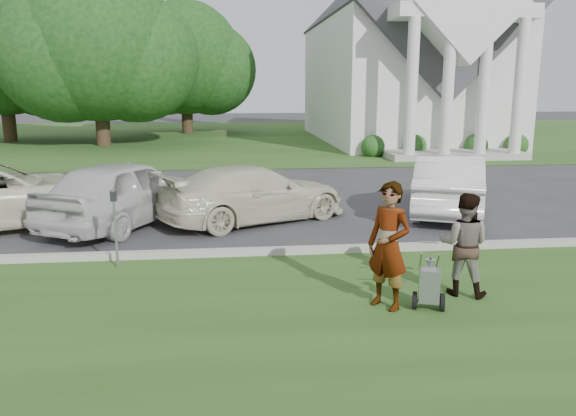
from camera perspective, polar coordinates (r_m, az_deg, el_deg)
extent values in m
plane|color=#333335|center=(10.37, 0.64, -5.64)|extent=(120.00, 120.00, 0.00)
cube|color=#294B19|center=(7.59, 3.31, -12.52)|extent=(80.00, 7.00, 0.01)
cube|color=#294B19|center=(36.96, -4.22, 7.27)|extent=(80.00, 30.00, 0.01)
cube|color=#9E9E93|center=(10.87, 0.31, -4.37)|extent=(80.00, 0.18, 0.15)
cube|color=white|center=(35.29, 10.99, 12.54)|extent=(9.00, 16.00, 7.00)
cube|color=#38383D|center=(35.50, 11.23, 18.19)|extent=(9.19, 17.00, 9.19)
cube|color=#9E9E93|center=(26.78, 16.39, 5.24)|extent=(6.20, 2.60, 0.30)
cylinder|color=white|center=(24.84, 12.44, 11.54)|extent=(0.50, 0.50, 6.00)
cylinder|color=white|center=(25.38, 15.94, 11.37)|extent=(0.50, 0.50, 6.00)
cylinder|color=white|center=(26.02, 19.27, 11.17)|extent=(0.50, 0.50, 6.00)
cylinder|color=white|center=(26.73, 22.44, 10.94)|extent=(0.50, 0.50, 6.00)
cube|color=white|center=(26.61, 17.39, 18.44)|extent=(6.20, 2.00, 0.60)
cube|color=white|center=(26.65, 17.43, 19.08)|extent=(5.09, 2.20, 5.09)
sphere|color=#1E4C19|center=(26.49, 8.62, 6.18)|extent=(1.10, 1.10, 1.10)
sphere|color=#1E4C19|center=(27.06, 12.75, 6.14)|extent=(1.10, 1.10, 1.10)
sphere|color=#1E4C19|center=(28.17, 18.57, 6.04)|extent=(1.10, 1.10, 1.10)
sphere|color=#1E4C19|center=(29.05, 22.19, 5.94)|extent=(1.10, 1.10, 1.10)
cylinder|color=#332316|center=(32.57, -18.35, 8.84)|extent=(0.76, 0.76, 3.20)
sphere|color=#123C14|center=(32.62, -18.83, 15.70)|extent=(8.40, 8.40, 8.40)
sphere|color=#123C14|center=(32.52, -15.25, 14.45)|extent=(6.89, 6.89, 6.89)
sphere|color=#123C14|center=(32.68, -21.83, 14.37)|extent=(7.22, 7.22, 7.22)
cylinder|color=#332316|center=(37.13, -26.58, 8.83)|extent=(0.76, 0.76, 3.60)
sphere|color=#123C14|center=(37.22, -27.23, 15.48)|extent=(9.20, 9.20, 9.20)
sphere|color=#123C14|center=(36.78, -23.82, 14.40)|extent=(7.54, 7.54, 7.54)
cylinder|color=#332316|center=(39.94, -10.22, 9.63)|extent=(0.76, 0.76, 3.00)
sphere|color=#123C14|center=(39.95, -10.42, 14.78)|extent=(7.60, 7.60, 7.60)
sphere|color=#123C14|center=(40.13, -7.84, 13.77)|extent=(6.23, 6.23, 6.23)
sphere|color=#123C14|center=(39.77, -12.67, 13.88)|extent=(6.54, 6.54, 6.54)
cylinder|color=black|center=(8.48, 12.74, -9.14)|extent=(0.14, 0.27, 0.27)
cylinder|color=black|center=(8.51, 15.40, -9.23)|extent=(0.14, 0.27, 0.27)
cylinder|color=#2D2D33|center=(8.49, 14.07, -9.19)|extent=(0.43, 0.16, 0.03)
cube|color=gray|center=(8.41, 14.16, -7.65)|extent=(0.35, 0.32, 0.49)
cone|color=gray|center=(8.31, 14.27, -5.55)|extent=(0.19, 0.19, 0.14)
cylinder|color=#2D2D33|center=(8.28, 14.30, -5.08)|extent=(0.04, 0.04, 0.05)
cylinder|color=gray|center=(8.74, 13.30, -5.33)|extent=(0.22, 0.63, 0.47)
cylinder|color=gray|center=(8.75, 14.93, -5.39)|extent=(0.22, 0.63, 0.47)
cylinder|color=gray|center=(8.99, 14.11, -3.39)|extent=(0.28, 0.11, 0.02)
imported|color=#999999|center=(8.20, 10.18, -3.90)|extent=(0.78, 0.81, 1.86)
imported|color=#999999|center=(9.03, 17.41, -3.63)|extent=(0.97, 0.90, 1.60)
cylinder|color=gray|center=(10.38, -17.08, -2.61)|extent=(0.05, 0.05, 1.24)
cube|color=#2D2D33|center=(10.23, -17.32, 1.18)|extent=(0.10, 0.07, 0.19)
cylinder|color=gray|center=(10.22, -17.36, 1.69)|extent=(0.09, 0.09, 0.03)
imported|color=silver|center=(13.60, -16.28, 1.59)|extent=(3.78, 4.94, 1.57)
imported|color=beige|center=(13.47, -3.46, 1.47)|extent=(4.98, 3.77, 1.34)
imported|color=silver|center=(14.91, 16.03, 2.38)|extent=(3.22, 4.83, 1.51)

